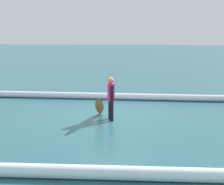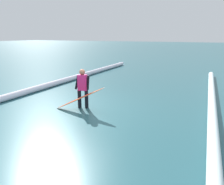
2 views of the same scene
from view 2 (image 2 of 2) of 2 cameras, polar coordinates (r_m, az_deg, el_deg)
The scene contains 5 objects.
ground_plane at distance 8.84m, azimuth -8.19°, elevation -3.67°, with size 164.79×164.79×0.00m, color #295B64.
surfer at distance 8.51m, azimuth -7.51°, elevation 1.51°, with size 0.28×0.59×1.51m.
surfboard at distance 8.23m, azimuth -8.27°, elevation -1.51°, with size 0.53×2.00×1.01m.
wave_crest_foreground at distance 11.02m, azimuth -22.37°, elevation -0.17°, with size 0.30×0.30×23.90m, color white.
wave_crest_midground at distance 5.20m, azimuth 24.63°, elevation -16.80°, with size 0.30×0.30×23.83m, color white.
Camera 2 is at (6.96, 4.71, 2.74)m, focal length 35.83 mm.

